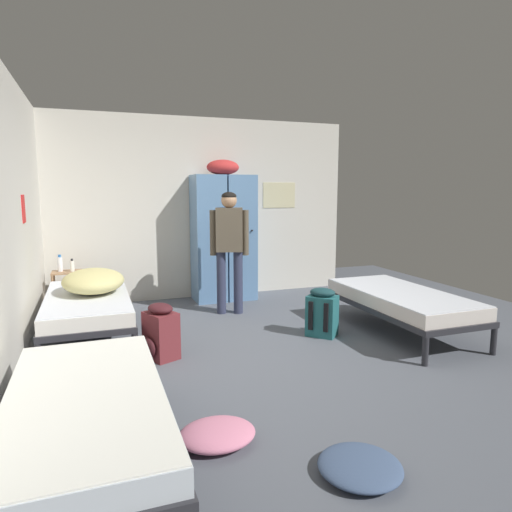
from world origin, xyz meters
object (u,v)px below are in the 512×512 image
object	(u,v)px
bed_left_front	(86,409)
backpack_maroon	(160,333)
water_bottle	(60,264)
backpack_teal	(322,313)
shelf_unit	(68,288)
bed_left_rear	(88,304)
bed_right	(401,300)
lotion_bottle	(72,266)
person_traveler	(229,241)
bedding_heap	(93,281)
locker_bank	(224,235)
clothes_pile_pink	(217,434)
clothes_pile_denim	(360,466)

from	to	relation	value
bed_left_front	backpack_maroon	distance (m)	1.79
water_bottle	backpack_teal	world-z (taller)	water_bottle
backpack_teal	shelf_unit	bearing A→B (deg)	144.05
bed_left_front	backpack_teal	world-z (taller)	backpack_teal
bed_left_rear	backpack_maroon	distance (m)	1.14
bed_right	lotion_bottle	xyz separation A→B (m)	(-3.57, 2.16, 0.27)
backpack_teal	person_traveler	bearing A→B (deg)	119.66
water_bottle	backpack_maroon	bearing A→B (deg)	-64.68
bedding_heap	backpack_maroon	xyz separation A→B (m)	(0.59, -1.00, -0.36)
locker_bank	bed_left_front	size ratio (longest dim) A/B	1.09
shelf_unit	backpack_maroon	bearing A→B (deg)	-66.29
water_bottle	bed_left_front	bearing A→B (deg)	-84.98
water_bottle	clothes_pile_pink	size ratio (longest dim) A/B	0.44
water_bottle	lotion_bottle	size ratio (longest dim) A/B	1.32
water_bottle	backpack_teal	size ratio (longest dim) A/B	0.41
water_bottle	bedding_heap	bearing A→B (deg)	-69.69
locker_bank	bedding_heap	distance (m)	2.20
shelf_unit	bed_left_rear	size ratio (longest dim) A/B	0.30
locker_bank	clothes_pile_pink	bearing A→B (deg)	-106.72
bed_left_rear	backpack_teal	bearing A→B (deg)	-18.56
person_traveler	clothes_pile_denim	distance (m)	3.72
bedding_heap	locker_bank	bearing A→B (deg)	31.58
clothes_pile_pink	bedding_heap	bearing A→B (deg)	105.01
bed_left_rear	clothes_pile_denim	size ratio (longest dim) A/B	3.85
bed_left_front	clothes_pile_denim	size ratio (longest dim) A/B	3.85
backpack_maroon	locker_bank	bearing A→B (deg)	59.47
locker_bank	bed_right	world-z (taller)	locker_bank
backpack_teal	bed_right	bearing A→B (deg)	-13.42
locker_bank	bedding_heap	size ratio (longest dim) A/B	2.46
bed_right	backpack_maroon	distance (m)	2.73
bedding_heap	person_traveler	size ratio (longest dim) A/B	0.52
clothes_pile_pink	backpack_maroon	bearing A→B (deg)	94.30
water_bottle	lotion_bottle	distance (m)	0.16
bed_left_rear	backpack_teal	distance (m)	2.63
lotion_bottle	clothes_pile_pink	size ratio (longest dim) A/B	0.33
bedding_heap	lotion_bottle	bearing A→B (deg)	103.82
lotion_bottle	bed_left_rear	bearing A→B (deg)	-80.79
bedding_heap	lotion_bottle	distance (m)	1.06
locker_bank	bedding_heap	bearing A→B (deg)	-148.42
backpack_maroon	backpack_teal	xyz separation A→B (m)	(1.83, 0.09, 0.00)
bedding_heap	clothes_pile_pink	distance (m)	2.81
person_traveler	clothes_pile_denim	size ratio (longest dim) A/B	3.26
bed_left_rear	person_traveler	size ratio (longest dim) A/B	1.18
locker_bank	person_traveler	bearing A→B (deg)	-100.64
bed_left_rear	backpack_maroon	world-z (taller)	backpack_maroon
shelf_unit	water_bottle	world-z (taller)	water_bottle
water_bottle	bed_left_rear	bearing A→B (deg)	-74.25
bedding_heap	water_bottle	bearing A→B (deg)	110.31
locker_bank	backpack_teal	bearing A→B (deg)	-74.66
locker_bank	backpack_teal	world-z (taller)	locker_bank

